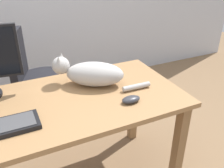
{
  "coord_description": "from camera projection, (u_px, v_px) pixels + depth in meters",
  "views": [
    {
      "loc": [
        -0.22,
        -1.2,
        1.46
      ],
      "look_at": [
        0.33,
        -0.04,
        0.77
      ],
      "focal_mm": 39.78,
      "sensor_mm": 36.0,
      "label": 1
    }
  ],
  "objects": [
    {
      "name": "desk",
      "position": [
        58.0,
        117.0,
        1.44
      ],
      "size": [
        1.48,
        0.7,
        0.71
      ],
      "color": "#9E7247",
      "rests_on": "ground_plane"
    },
    {
      "name": "office_chair",
      "position": [
        39.0,
        89.0,
        2.18
      ],
      "size": [
        0.51,
        0.48,
        0.91
      ],
      "color": "black",
      "rests_on": "ground_plane"
    },
    {
      "name": "cat",
      "position": [
        91.0,
        73.0,
        1.55
      ],
      "size": [
        0.53,
        0.35,
        0.2
      ],
      "color": "#B2ADA8",
      "rests_on": "desk"
    },
    {
      "name": "computer_mouse",
      "position": [
        131.0,
        99.0,
        1.39
      ],
      "size": [
        0.11,
        0.06,
        0.04
      ],
      "primitive_type": "ellipsoid",
      "color": "#333338",
      "rests_on": "desk"
    }
  ]
}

